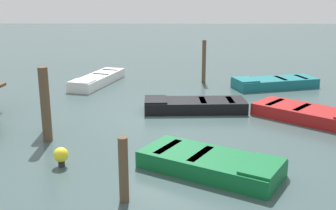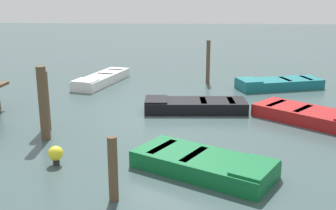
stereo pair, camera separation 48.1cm
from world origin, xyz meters
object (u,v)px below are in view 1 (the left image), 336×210
rowboat_black (194,105)px  mooring_piling_near_right (45,105)px  rowboat_green (211,163)px  rowboat_red (310,114)px  rowboat_teal (274,83)px  mooring_piling_mid_right (124,170)px  mooring_piling_center (204,61)px  marker_buoy (61,155)px  rowboat_white (98,79)px  mooring_piling_far_left (45,102)px

rowboat_black → mooring_piling_near_right: mooring_piling_near_right is taller
rowboat_green → rowboat_red: bearing=78.9°
rowboat_teal → mooring_piling_near_right: (-6.77, 7.88, 0.83)m
rowboat_teal → mooring_piling_near_right: mooring_piling_near_right is taller
rowboat_black → rowboat_green: bearing=88.9°
rowboat_black → mooring_piling_mid_right: bearing=72.5°
rowboat_green → mooring_piling_mid_right: 2.38m
rowboat_red → mooring_piling_center: 6.58m
rowboat_black → marker_buoy: marker_buoy is taller
rowboat_white → rowboat_green: bearing=40.2°
rowboat_green → mooring_piling_mid_right: size_ratio=2.59×
rowboat_red → mooring_piling_mid_right: (-5.45, 5.40, 0.46)m
mooring_piling_near_right → mooring_piling_mid_right: bearing=-143.5°
mooring_piling_far_left → mooring_piling_near_right: 0.88m
rowboat_white → marker_buoy: marker_buoy is taller
rowboat_teal → marker_buoy: 11.06m
rowboat_red → marker_buoy: bearing=-111.4°
rowboat_white → mooring_piling_center: 4.86m
rowboat_white → marker_buoy: bearing=20.2°
rowboat_green → mooring_piling_far_left: bearing=178.9°
rowboat_teal → mooring_piling_center: bearing=-34.8°
rowboat_green → rowboat_teal: 9.46m
rowboat_green → mooring_piling_mid_right: (-1.42, 1.85, 0.46)m
rowboat_red → mooring_piling_far_left: 8.32m
rowboat_red → rowboat_teal: (4.77, 0.07, -0.00)m
rowboat_red → rowboat_teal: same height
rowboat_red → rowboat_black: bearing=-155.1°
mooring_piling_center → marker_buoy: size_ratio=4.03×
rowboat_black → mooring_piling_center: 4.83m
mooring_piling_far_left → marker_buoy: size_ratio=3.73×
rowboat_green → marker_buoy: 3.56m
mooring_piling_near_right → rowboat_black: bearing=-54.3°
mooring_piling_far_left → mooring_piling_center: size_ratio=0.93×
rowboat_green → mooring_piling_center: mooring_piling_center is taller
rowboat_green → mooring_piling_far_left: mooring_piling_far_left is taller
rowboat_teal → marker_buoy: bearing=34.2°
mooring_piling_far_left → mooring_piling_mid_right: mooring_piling_far_left is taller
rowboat_white → rowboat_teal: same height
rowboat_white → mooring_piling_mid_right: size_ratio=2.97×
mooring_piling_far_left → mooring_piling_center: 8.65m
rowboat_green → marker_buoy: size_ratio=7.29×
mooring_piling_center → rowboat_red: bearing=-152.0°
rowboat_black → rowboat_green: (-5.07, -0.16, 0.00)m
mooring_piling_mid_right → mooring_piling_near_right: mooring_piling_near_right is taller
rowboat_white → mooring_piling_near_right: size_ratio=1.92×
rowboat_white → mooring_piling_center: size_ratio=2.08×
rowboat_green → marker_buoy: bearing=-153.8°
rowboat_green → mooring_piling_near_right: (2.02, 4.40, 0.83)m
mooring_piling_mid_right → mooring_piling_center: (11.22, -2.34, 0.29)m
marker_buoy → mooring_piling_center: bearing=-23.0°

